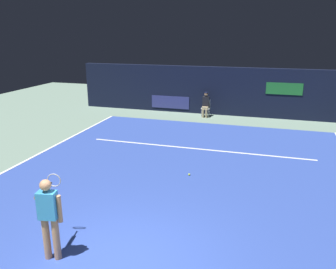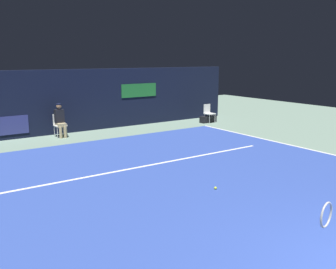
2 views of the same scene
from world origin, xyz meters
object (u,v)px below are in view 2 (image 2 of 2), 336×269
object	(u,v)px
tennis_ball	(215,188)
equipment_bag	(208,119)
line_judge_on_chair	(60,120)
courtside_chair_near	(209,112)

from	to	relation	value
tennis_ball	equipment_bag	xyz separation A→B (m)	(6.00, 7.27, 0.11)
line_judge_on_chair	courtside_chair_near	size ratio (longest dim) A/B	1.50
courtside_chair_near	equipment_bag	xyz separation A→B (m)	(0.02, 0.06, -0.34)
line_judge_on_chair	equipment_bag	distance (m)	7.05
courtside_chair_near	equipment_bag	distance (m)	0.35
equipment_bag	courtside_chair_near	bearing A→B (deg)	-111.86
tennis_ball	equipment_bag	world-z (taller)	equipment_bag
line_judge_on_chair	courtside_chair_near	xyz separation A→B (m)	(6.97, -0.75, -0.18)
tennis_ball	courtside_chair_near	bearing A→B (deg)	50.32
line_judge_on_chair	equipment_bag	xyz separation A→B (m)	(6.99, -0.70, -0.53)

